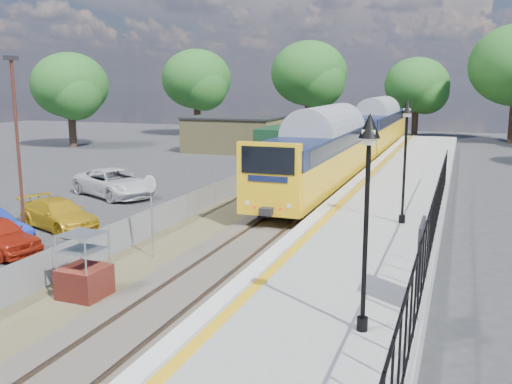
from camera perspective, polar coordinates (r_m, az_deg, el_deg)
The scene contains 16 objects.
ground at distance 18.11m, azimuth -4.94°, elevation -8.79°, with size 120.00×120.00×0.00m, color #2D2D30.
track_bed at distance 26.95m, azimuth 2.80°, elevation -1.98°, with size 5.90×80.00×0.29m.
platform at distance 24.30m, azimuth 12.22°, elevation -2.78°, with size 5.00×70.00×0.90m, color gray.
platform_edge at distance 24.55m, azimuth 7.49°, elevation -1.40°, with size 0.90×70.00×0.01m.
victorian_lamp_south at distance 11.71m, azimuth 11.13°, elevation 1.89°, with size 0.44×0.44×4.60m.
victorian_lamp_north at distance 21.60m, azimuth 14.79°, elevation 5.78°, with size 0.44×0.44×4.60m.
palisade_fence at distance 18.20m, azimuth 17.21°, elevation -3.12°, with size 0.12×26.00×2.00m.
wire_fence at distance 30.24m, azimuth -2.63°, elevation 0.42°, with size 0.06×52.00×1.20m.
outbuilding at distance 50.27m, azimuth -1.30°, elevation 5.67°, with size 10.80×10.10×3.12m.
tree_line at distance 57.74m, azimuth 14.43°, elevation 11.07°, with size 56.80×43.80×11.88m.
train at distance 42.63m, azimuth 10.15°, elevation 5.68°, with size 2.82×40.83×3.51m.
brick_plinth at distance 17.05m, azimuth -16.85°, elevation -7.18°, with size 1.26×1.26×1.96m.
speed_sign at distance 19.96m, azimuth -10.48°, elevation -0.97°, with size 0.58×0.23×2.98m.
carpark_lamp at distance 22.79m, azimuth -22.75°, elevation 4.81°, with size 0.25×0.50×7.03m.
car_yellow at distance 25.49m, azimuth -19.14°, elevation -2.10°, with size 1.75×4.31×1.25m, color gold.
car_white at distance 31.82m, azimuth -14.02°, elevation 0.89°, with size 2.47×5.36×1.49m, color silver.
Camera 1 is at (7.26, -15.44, 6.09)m, focal length 40.00 mm.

